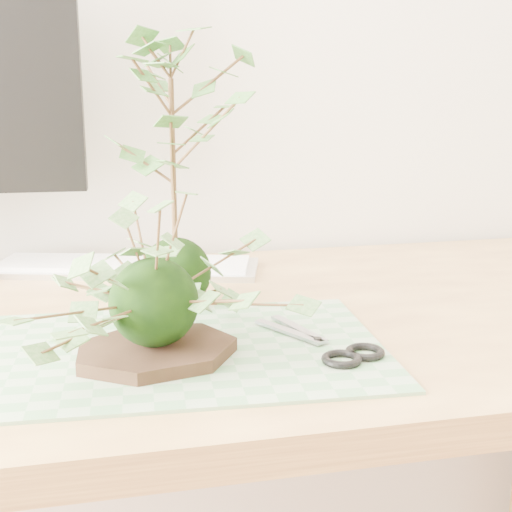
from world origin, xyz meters
name	(u,v)px	position (x,y,z in m)	size (l,w,h in m)	color
desk	(204,377)	(-0.05, 1.23, 0.65)	(1.60, 0.70, 0.74)	#DFB265
cutting_mat	(177,350)	(-0.10, 1.10, 0.74)	(0.47, 0.32, 0.00)	#619B64
stone_dish	(156,351)	(-0.13, 1.08, 0.75)	(0.19, 0.19, 0.01)	black
ivy_kokedama	(153,261)	(-0.13, 1.08, 0.85)	(0.31, 0.31, 0.20)	black
maple_kokedama	(171,97)	(-0.08, 1.28, 1.02)	(0.26, 0.26, 0.40)	black
keyboard	(125,266)	(-0.14, 1.49, 0.75)	(0.45, 0.24, 0.02)	silver
scissors	(331,351)	(0.07, 1.05, 0.75)	(0.09, 0.19, 0.01)	gray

